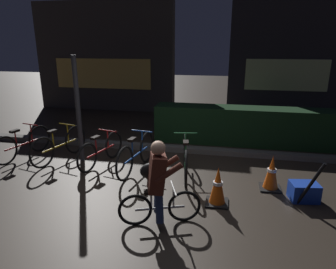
{
  "coord_description": "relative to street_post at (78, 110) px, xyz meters",
  "views": [
    {
      "loc": [
        1.23,
        -4.48,
        2.48
      ],
      "look_at": [
        0.2,
        0.6,
        0.9
      ],
      "focal_mm": 32.05,
      "sensor_mm": 36.0,
      "label": 1
    }
  ],
  "objects": [
    {
      "name": "ground_plane",
      "position": [
        1.86,
        -1.2,
        -1.13
      ],
      "size": [
        40.0,
        40.0,
        0.0
      ],
      "primitive_type": "plane",
      "color": "#2D261E"
    },
    {
      "name": "sidewalk_curb",
      "position": [
        1.86,
        1.0,
        -1.07
      ],
      "size": [
        12.0,
        0.24,
        0.12
      ],
      "primitive_type": "cube",
      "color": "#56544F",
      "rests_on": "ground"
    },
    {
      "name": "hedge_row",
      "position": [
        3.66,
        1.9,
        -0.66
      ],
      "size": [
        4.8,
        0.7,
        0.94
      ],
      "primitive_type": "cube",
      "color": "black",
      "rests_on": "ground"
    },
    {
      "name": "storefront_left",
      "position": [
        -1.59,
        5.3,
        0.85
      ],
      "size": [
        5.32,
        0.54,
        3.97
      ],
      "color": "#383330",
      "rests_on": "ground"
    },
    {
      "name": "storefront_right",
      "position": [
        5.06,
        6.0,
        1.03
      ],
      "size": [
        4.05,
        0.54,
        4.34
      ],
      "color": "#262328",
      "rests_on": "ground"
    },
    {
      "name": "street_post",
      "position": [
        0.0,
        0.0,
        0.0
      ],
      "size": [
        0.1,
        0.1,
        2.26
      ],
      "primitive_type": "cylinder",
      "color": "#2D2D33",
      "rests_on": "ground"
    },
    {
      "name": "parked_bike_leftmost",
      "position": [
        -1.36,
        -0.1,
        -0.8
      ],
      "size": [
        0.48,
        1.54,
        0.72
      ],
      "rotation": [
        0.0,
        0.0,
        1.35
      ],
      "color": "black",
      "rests_on": "ground"
    },
    {
      "name": "parked_bike_left_mid",
      "position": [
        -0.48,
        -0.06,
        -0.79
      ],
      "size": [
        0.51,
        1.61,
        0.76
      ],
      "rotation": [
        0.0,
        0.0,
        1.33
      ],
      "color": "black",
      "rests_on": "ground"
    },
    {
      "name": "parked_bike_center_left",
      "position": [
        0.52,
        -0.13,
        -0.81
      ],
      "size": [
        0.49,
        1.48,
        0.7
      ],
      "rotation": [
        0.0,
        0.0,
        1.33
      ],
      "color": "black",
      "rests_on": "ground"
    },
    {
      "name": "parked_bike_center_right",
      "position": [
        1.34,
        -0.28,
        -0.78
      ],
      "size": [
        0.46,
        1.65,
        0.77
      ],
      "rotation": [
        0.0,
        0.0,
        1.41
      ],
      "color": "black",
      "rests_on": "ground"
    },
    {
      "name": "parked_bike_right_mid",
      "position": [
        2.34,
        -0.29,
        -0.78
      ],
      "size": [
        0.46,
        1.68,
        0.78
      ],
      "rotation": [
        0.0,
        0.0,
        1.73
      ],
      "color": "black",
      "rests_on": "ground"
    },
    {
      "name": "traffic_cone_near",
      "position": [
        3.0,
        -1.3,
        -0.83
      ],
      "size": [
        0.36,
        0.36,
        0.63
      ],
      "color": "black",
      "rests_on": "ground"
    },
    {
      "name": "traffic_cone_far",
      "position": [
        3.91,
        -0.6,
        -0.83
      ],
      "size": [
        0.36,
        0.36,
        0.63
      ],
      "color": "black",
      "rests_on": "ground"
    },
    {
      "name": "blue_crate",
      "position": [
        4.4,
        -0.9,
        -0.98
      ],
      "size": [
        0.48,
        0.38,
        0.3
      ],
      "primitive_type": "cube",
      "rotation": [
        0.0,
        0.0,
        0.16
      ],
      "color": "#193DB7",
      "rests_on": "ground"
    },
    {
      "name": "cyclist",
      "position": [
        2.19,
        -2.01,
        -0.5
      ],
      "size": [
        1.13,
        0.51,
        1.25
      ],
      "rotation": [
        0.0,
        0.0,
        0.35
      ],
      "color": "black",
      "rests_on": "ground"
    },
    {
      "name": "closed_umbrella",
      "position": [
        4.41,
        -1.15,
        -0.73
      ],
      "size": [
        0.33,
        0.26,
        0.81
      ],
      "primitive_type": "cylinder",
      "rotation": [
        0.0,
        0.39,
        5.66
      ],
      "color": "black",
      "rests_on": "ground"
    }
  ]
}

